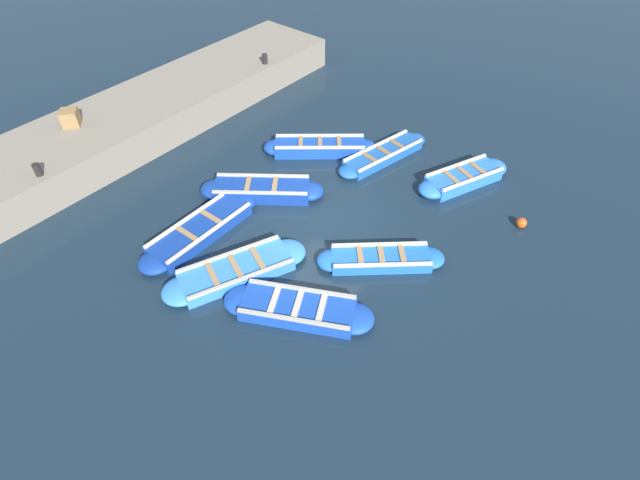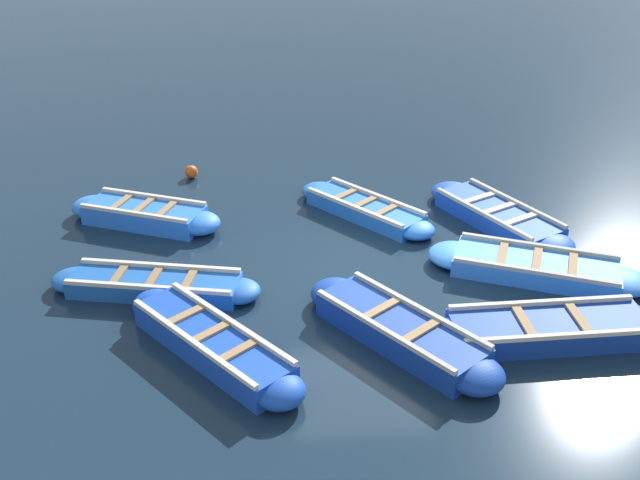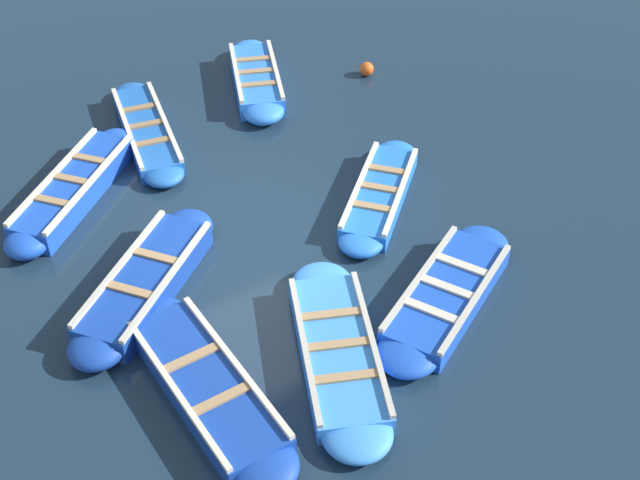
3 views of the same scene
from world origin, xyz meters
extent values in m
plane|color=#162838|center=(0.00, 0.00, 0.00)|extent=(120.00, 120.00, 0.00)
cube|color=blue|center=(2.26, -0.37, 0.14)|extent=(2.39, 2.24, 0.29)
ellipsoid|color=blue|center=(3.19, 0.45, 0.14)|extent=(1.04, 1.04, 0.29)
ellipsoid|color=blue|center=(1.32, -1.20, 0.14)|extent=(1.04, 1.04, 0.29)
cube|color=beige|center=(2.02, -0.11, 0.32)|extent=(1.88, 1.67, 0.07)
cube|color=beige|center=(2.49, -0.64, 0.32)|extent=(1.88, 1.67, 0.07)
cube|color=#9E7A51|center=(2.65, -0.02, 0.31)|extent=(0.57, 0.61, 0.04)
cube|color=#9E7A51|center=(2.26, -0.37, 0.31)|extent=(0.57, 0.61, 0.04)
cube|color=#9E7A51|center=(1.86, -0.72, 0.31)|extent=(0.57, 0.61, 0.04)
cube|color=blue|center=(2.30, 3.94, 0.18)|extent=(1.69, 2.47, 0.37)
ellipsoid|color=blue|center=(2.74, 5.01, 0.18)|extent=(1.05, 1.06, 0.37)
ellipsoid|color=blue|center=(1.85, 2.87, 0.18)|extent=(1.05, 1.06, 0.37)
cube|color=beige|center=(1.93, 4.09, 0.40)|extent=(0.95, 2.12, 0.07)
cube|color=beige|center=(2.66, 3.79, 0.40)|extent=(0.95, 2.12, 0.07)
cube|color=#9E7A51|center=(2.48, 4.40, 0.39)|extent=(0.75, 0.42, 0.04)
cube|color=#9E7A51|center=(2.30, 3.94, 0.39)|extent=(0.75, 0.42, 0.04)
cube|color=#9E7A51|center=(2.11, 3.49, 0.39)|extent=(0.75, 0.42, 0.04)
cube|color=#1947B7|center=(1.68, -2.90, 0.16)|extent=(2.76, 2.07, 0.32)
ellipsoid|color=#1947B7|center=(2.84, -2.29, 0.16)|extent=(1.23, 1.22, 0.32)
ellipsoid|color=#1947B7|center=(0.53, -3.51, 0.16)|extent=(1.23, 1.22, 0.32)
cube|color=#B2AD9E|center=(1.48, -2.51, 0.36)|extent=(2.30, 1.26, 0.07)
cube|color=#B2AD9E|center=(1.89, -3.29, 0.36)|extent=(2.30, 1.26, 0.07)
cube|color=beige|center=(2.17, -2.64, 0.34)|extent=(0.52, 0.82, 0.04)
cube|color=beige|center=(1.68, -2.90, 0.34)|extent=(0.52, 0.82, 0.04)
cube|color=beige|center=(1.19, -3.16, 0.34)|extent=(0.52, 0.82, 0.04)
cube|color=#1947B7|center=(-2.05, 2.46, 0.20)|extent=(2.72, 2.44, 0.39)
ellipsoid|color=#1947B7|center=(-0.94, 3.39, 0.20)|extent=(1.02, 1.02, 0.39)
ellipsoid|color=#1947B7|center=(-3.17, 1.54, 0.20)|extent=(1.02, 1.02, 0.39)
cube|color=beige|center=(-2.28, 2.73, 0.43)|extent=(2.24, 1.87, 0.07)
cube|color=beige|center=(-1.83, 2.20, 0.43)|extent=(2.24, 1.87, 0.07)
cube|color=#9E7A51|center=(-1.58, 2.86, 0.41)|extent=(0.54, 0.61, 0.04)
cube|color=#9E7A51|center=(-2.05, 2.46, 0.41)|extent=(0.54, 0.61, 0.04)
cube|color=#9E7A51|center=(-2.53, 2.07, 0.41)|extent=(0.54, 0.61, 0.04)
cube|color=navy|center=(-1.97, -0.31, 0.19)|extent=(2.73, 2.38, 0.39)
ellipsoid|color=navy|center=(-0.87, 0.53, 0.19)|extent=(1.16, 1.16, 0.39)
ellipsoid|color=navy|center=(-3.06, -1.14, 0.19)|extent=(1.16, 1.16, 0.39)
cube|color=#B2AD9E|center=(-2.21, 0.01, 0.42)|extent=(2.20, 1.70, 0.07)
cube|color=#B2AD9E|center=(-1.72, -0.63, 0.42)|extent=(2.20, 1.70, 0.07)
cube|color=#9E7A51|center=(-1.66, -0.07, 0.41)|extent=(0.58, 0.70, 0.04)
cube|color=#9E7A51|center=(-2.28, -0.54, 0.41)|extent=(0.58, 0.70, 0.04)
cube|color=navy|center=(-2.08, -2.56, 0.16)|extent=(1.00, 2.97, 0.33)
ellipsoid|color=navy|center=(-2.10, -1.08, 0.16)|extent=(0.89, 0.92, 0.33)
ellipsoid|color=navy|center=(-2.05, -4.04, 0.16)|extent=(0.89, 0.92, 0.33)
cube|color=beige|center=(-2.51, -2.56, 0.36)|extent=(0.13, 2.90, 0.07)
cube|color=beige|center=(-1.64, -2.55, 0.36)|extent=(0.13, 2.90, 0.07)
cube|color=#9E7A51|center=(-2.08, -2.14, 0.35)|extent=(0.84, 0.15, 0.04)
cube|color=#9E7A51|center=(-2.07, -2.98, 0.35)|extent=(0.84, 0.15, 0.04)
cube|color=#3884E0|center=(-0.27, -2.97, 0.15)|extent=(2.02, 2.93, 0.30)
ellipsoid|color=#3884E0|center=(0.27, -1.71, 0.15)|extent=(1.24, 1.25, 0.30)
ellipsoid|color=#3884E0|center=(-0.81, -4.24, 0.15)|extent=(1.24, 1.25, 0.30)
cube|color=#B2AD9E|center=(-0.70, -2.79, 0.34)|extent=(1.14, 2.51, 0.07)
cube|color=#B2AD9E|center=(0.16, -3.16, 0.34)|extent=(1.14, 2.51, 0.07)
cube|color=#9E7A51|center=(-0.04, -2.43, 0.32)|extent=(0.87, 0.48, 0.04)
cube|color=#9E7A51|center=(-0.27, -2.97, 0.32)|extent=(0.87, 0.48, 0.04)
cube|color=#9E7A51|center=(-0.50, -3.51, 0.32)|extent=(0.87, 0.48, 0.04)
cube|color=#1E59AD|center=(-0.27, 3.48, 0.14)|extent=(1.34, 2.91, 0.29)
ellipsoid|color=#1E59AD|center=(0.02, 4.85, 0.14)|extent=(0.85, 0.87, 0.29)
ellipsoid|color=#1E59AD|center=(-0.57, 2.11, 0.14)|extent=(0.85, 0.87, 0.29)
cube|color=beige|center=(-0.61, 3.55, 0.32)|extent=(0.65, 2.71, 0.07)
cube|color=beige|center=(0.06, 3.41, 0.32)|extent=(0.65, 2.71, 0.07)
cube|color=olive|center=(-0.15, 4.06, 0.31)|extent=(0.69, 0.28, 0.04)
cube|color=olive|center=(-0.27, 3.48, 0.31)|extent=(0.69, 0.28, 0.04)
cube|color=olive|center=(-0.40, 2.89, 0.31)|extent=(0.69, 0.28, 0.04)
cube|color=gray|center=(-7.50, 0.00, 0.54)|extent=(3.17, 15.04, 1.08)
cylinder|color=black|center=(-6.27, -4.41, 1.26)|extent=(0.20, 0.20, 0.35)
cylinder|color=black|center=(-6.27, 4.41, 1.26)|extent=(0.20, 0.20, 0.35)
cube|color=olive|center=(-7.90, -2.44, 1.33)|extent=(0.70, 0.70, 0.50)
sphere|color=#E05119|center=(4.45, 3.19, 0.14)|extent=(0.29, 0.29, 0.29)
camera|label=1|loc=(6.56, -8.05, 9.28)|focal=28.00mm
camera|label=2|loc=(-10.95, 1.66, 6.68)|focal=42.00mm
camera|label=3|loc=(-4.90, -9.83, 9.37)|focal=50.00mm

